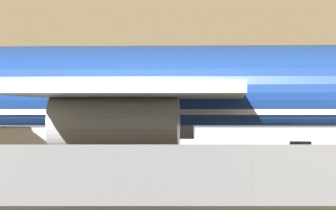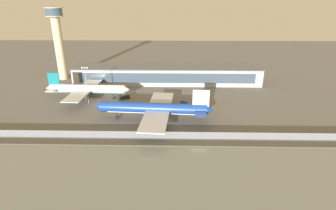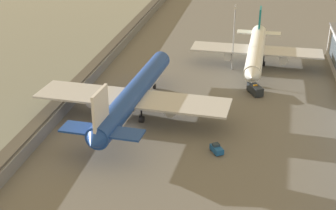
{
  "view_description": "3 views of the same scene",
  "coord_description": "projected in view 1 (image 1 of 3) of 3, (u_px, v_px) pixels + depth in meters",
  "views": [
    {
      "loc": [
        -3.52,
        -56.81,
        4.18
      ],
      "look_at": [
        -3.74,
        -0.42,
        4.5
      ],
      "focal_mm": 105.0,
      "sensor_mm": 36.0,
      "label": 1
    },
    {
      "loc": [
        2.15,
        -100.9,
        46.43
      ],
      "look_at": [
        -0.36,
        9.74,
        3.12
      ],
      "focal_mm": 28.0,
      "sensor_mm": 36.0,
      "label": 2
    },
    {
      "loc": [
        86.02,
        24.33,
        46.66
      ],
      "look_at": [
        -0.4,
        8.2,
        5.88
      ],
      "focal_mm": 50.0,
      "sensor_mm": 36.0,
      "label": 3
    }
  ],
  "objects": [
    {
      "name": "perimeter_fence",
      "position": [
        256.0,
        178.0,
        40.78
      ],
      "size": [
        280.0,
        0.1,
        2.77
      ],
      "color": "slate",
      "rests_on": "ground"
    },
    {
      "name": "ground_plane",
      "position": [
        233.0,
        183.0,
        56.77
      ],
      "size": [
        500.0,
        500.0,
        0.0
      ],
      "primitive_type": "plane",
      "color": "#66635E"
    },
    {
      "name": "terminal_building",
      "position": [
        185.0,
        103.0,
        113.42
      ],
      "size": [
        112.87,
        19.67,
        10.2
      ],
      "color": "#B2B2B7",
      "rests_on": "ground"
    },
    {
      "name": "baggage_tug",
      "position": [
        308.0,
        154.0,
        75.93
      ],
      "size": [
        3.57,
        3.03,
        1.8
      ],
      "color": "#19519E",
      "rests_on": "ground"
    },
    {
      "name": "cargo_jet_blue",
      "position": [
        135.0,
        89.0,
        56.38
      ],
      "size": [
        50.27,
        43.38,
        14.2
      ],
      "color": "#193D93",
      "rests_on": "ground"
    }
  ]
}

